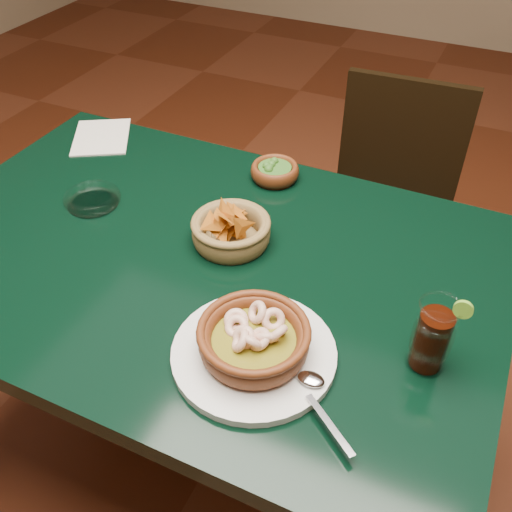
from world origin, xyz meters
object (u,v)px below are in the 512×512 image
at_px(dining_table, 200,289).
at_px(dining_chair, 385,212).
at_px(chip_basket, 231,231).
at_px(cola_drink, 432,336).
at_px(shrimp_plate, 254,343).

bearing_deg(dining_table, dining_chair, 71.30).
distance_m(chip_basket, cola_drink, 0.45).
distance_m(shrimp_plate, chip_basket, 0.30).
bearing_deg(shrimp_plate, dining_table, 138.88).
bearing_deg(shrimp_plate, cola_drink, 21.85).
xyz_separation_m(dining_table, chip_basket, (0.05, 0.06, 0.13)).
xyz_separation_m(dining_table, dining_chair, (0.24, 0.70, -0.19)).
bearing_deg(cola_drink, shrimp_plate, -158.15).
xyz_separation_m(dining_chair, chip_basket, (-0.19, -0.64, 0.32)).
distance_m(dining_table, dining_chair, 0.77).
bearing_deg(chip_basket, shrimp_plate, -55.97).
bearing_deg(dining_chair, cola_drink, -73.39).
height_order(shrimp_plate, chip_basket, chip_basket).
height_order(dining_table, shrimp_plate, shrimp_plate).
relative_size(shrimp_plate, chip_basket, 1.79).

